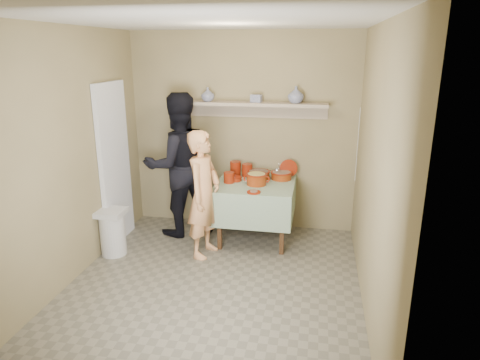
% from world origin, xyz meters
% --- Properties ---
extents(ground, '(3.50, 3.50, 0.00)m').
position_xyz_m(ground, '(0.00, 0.00, 0.00)').
color(ground, '#6F6957').
rests_on(ground, ground).
extents(tile_panel, '(0.06, 0.70, 2.00)m').
position_xyz_m(tile_panel, '(-1.46, 0.95, 1.00)').
color(tile_panel, silver).
rests_on(tile_panel, ground).
extents(plate_stack_a, '(0.14, 0.14, 0.19)m').
position_xyz_m(plate_stack_a, '(-0.06, 1.55, 0.86)').
color(plate_stack_a, maroon).
rests_on(plate_stack_a, serving_table).
extents(plate_stack_b, '(0.14, 0.14, 0.16)m').
position_xyz_m(plate_stack_b, '(0.10, 1.55, 0.84)').
color(plate_stack_b, maroon).
rests_on(plate_stack_b, serving_table).
extents(bowl_stack, '(0.14, 0.14, 0.14)m').
position_xyz_m(bowl_stack, '(-0.08, 1.22, 0.83)').
color(bowl_stack, maroon).
rests_on(bowl_stack, serving_table).
extents(empty_bowl, '(0.18, 0.18, 0.05)m').
position_xyz_m(empty_bowl, '(-0.02, 1.32, 0.79)').
color(empty_bowl, maroon).
rests_on(empty_bowl, serving_table).
extents(propped_lid, '(0.23, 0.09, 0.23)m').
position_xyz_m(propped_lid, '(0.64, 1.60, 0.88)').
color(propped_lid, maroon).
rests_on(propped_lid, serving_table).
extents(vase_right, '(0.22, 0.22, 0.21)m').
position_xyz_m(vase_right, '(0.69, 1.62, 1.82)').
color(vase_right, navy).
rests_on(vase_right, wall_shelf).
extents(vase_left, '(0.23, 0.23, 0.18)m').
position_xyz_m(vase_left, '(-0.43, 1.61, 1.81)').
color(vase_left, navy).
rests_on(vase_left, wall_shelf).
extents(ceramic_box, '(0.15, 0.12, 0.10)m').
position_xyz_m(ceramic_box, '(0.20, 1.63, 1.77)').
color(ceramic_box, navy).
rests_on(ceramic_box, wall_shelf).
extents(person_cook, '(0.46, 0.61, 1.50)m').
position_xyz_m(person_cook, '(-0.28, 0.75, 0.75)').
color(person_cook, '#E59C63').
rests_on(person_cook, ground).
extents(person_helper, '(1.14, 1.09, 1.86)m').
position_xyz_m(person_helper, '(-0.76, 1.31, 0.93)').
color(person_helper, black).
rests_on(person_helper, ground).
extents(room_shell, '(3.04, 3.54, 2.62)m').
position_xyz_m(room_shell, '(0.00, 0.00, 1.61)').
color(room_shell, '#928359').
rests_on(room_shell, ground).
extents(serving_table, '(0.97, 0.97, 0.76)m').
position_xyz_m(serving_table, '(0.25, 1.28, 0.64)').
color(serving_table, '#4C2D16').
rests_on(serving_table, ground).
extents(cazuela_meat_a, '(0.30, 0.30, 0.10)m').
position_xyz_m(cazuela_meat_a, '(0.26, 1.48, 0.82)').
color(cazuela_meat_a, maroon).
rests_on(cazuela_meat_a, serving_table).
extents(cazuela_meat_b, '(0.28, 0.28, 0.10)m').
position_xyz_m(cazuela_meat_b, '(0.56, 1.49, 0.82)').
color(cazuela_meat_b, maroon).
rests_on(cazuela_meat_b, serving_table).
extents(ladle, '(0.08, 0.26, 0.19)m').
position_xyz_m(ladle, '(0.50, 1.51, 0.87)').
color(ladle, silver).
rests_on(ladle, cazuela_meat_b).
extents(cazuela_rice, '(0.33, 0.25, 0.14)m').
position_xyz_m(cazuela_rice, '(0.27, 1.20, 0.85)').
color(cazuela_rice, maroon).
rests_on(cazuela_rice, serving_table).
extents(front_plate, '(0.16, 0.16, 0.03)m').
position_xyz_m(front_plate, '(0.29, 0.88, 0.77)').
color(front_plate, maroon).
rests_on(front_plate, serving_table).
extents(wall_shelf, '(1.80, 0.25, 0.21)m').
position_xyz_m(wall_shelf, '(0.20, 1.65, 1.67)').
color(wall_shelf, tan).
rests_on(wall_shelf, room_shell).
extents(trash_bin, '(0.32, 0.32, 0.56)m').
position_xyz_m(trash_bin, '(-1.35, 0.54, 0.28)').
color(trash_bin, silver).
rests_on(trash_bin, ground).
extents(electrical_cord, '(0.01, 0.05, 0.90)m').
position_xyz_m(electrical_cord, '(1.47, 1.48, 1.25)').
color(electrical_cord, silver).
rests_on(electrical_cord, wall_shelf).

